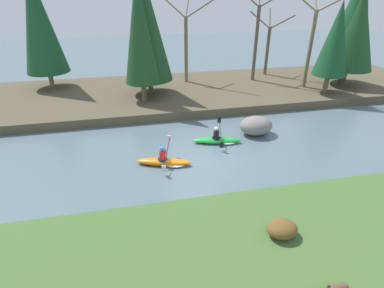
{
  "coord_description": "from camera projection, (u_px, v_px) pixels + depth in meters",
  "views": [
    {
      "loc": [
        -2.9,
        -12.6,
        7.88
      ],
      "look_at": [
        -0.0,
        0.9,
        0.55
      ],
      "focal_mm": 28.0,
      "sensor_mm": 36.0,
      "label": 1
    }
  ],
  "objects": [
    {
      "name": "ground_plane",
      "position": [
        196.0,
        162.0,
        15.12
      ],
      "size": [
        90.0,
        90.0,
        0.0
      ],
      "primitive_type": "plane",
      "color": "slate"
    },
    {
      "name": "riverbank_near",
      "position": [
        249.0,
        273.0,
        8.78
      ],
      "size": [
        44.0,
        6.56,
        0.83
      ],
      "color": "#476B33",
      "rests_on": "ground"
    },
    {
      "name": "riverbank_far",
      "position": [
        168.0,
        93.0,
        23.76
      ],
      "size": [
        44.0,
        9.77,
        0.6
      ],
      "color": "brown",
      "rests_on": "ground"
    },
    {
      "name": "conifer_tree_far_left",
      "position": [
        38.0,
        21.0,
        21.83
      ],
      "size": [
        3.19,
        3.19,
        8.68
      ],
      "color": "#7A664C",
      "rests_on": "riverbank_far"
    },
    {
      "name": "conifer_tree_left",
      "position": [
        139.0,
        31.0,
        19.34
      ],
      "size": [
        2.4,
        2.4,
        8.05
      ],
      "color": "brown",
      "rests_on": "riverbank_far"
    },
    {
      "name": "conifer_tree_mid_left",
      "position": [
        147.0,
        30.0,
        20.74
      ],
      "size": [
        3.39,
        3.39,
        8.02
      ],
      "color": "brown",
      "rests_on": "riverbank_far"
    },
    {
      "name": "conifer_tree_centre",
      "position": [
        336.0,
        39.0,
        21.19
      ],
      "size": [
        2.44,
        2.44,
        6.51
      ],
      "color": "brown",
      "rests_on": "riverbank_far"
    },
    {
      "name": "conifer_tree_mid_right",
      "position": [
        356.0,
        29.0,
        22.87
      ],
      "size": [
        3.68,
        3.68,
        7.34
      ],
      "color": "brown",
      "rests_on": "riverbank_far"
    },
    {
      "name": "conifer_tree_right",
      "position": [
        355.0,
        16.0,
        22.82
      ],
      "size": [
        3.51,
        3.51,
        8.91
      ],
      "color": "brown",
      "rests_on": "riverbank_far"
    },
    {
      "name": "bare_tree_upstream",
      "position": [
        186.0,
        42.0,
        24.18
      ],
      "size": [
        3.8,
        3.76,
        6.92
      ],
      "color": "#7A664C",
      "rests_on": "riverbank_far"
    },
    {
      "name": "bare_tree_mid_upstream",
      "position": [
        257.0,
        35.0,
        24.44
      ],
      "size": [
        4.33,
        4.28,
        7.93
      ],
      "color": "brown",
      "rests_on": "riverbank_far"
    },
    {
      "name": "bare_tree_mid_downstream",
      "position": [
        268.0,
        45.0,
        26.61
      ],
      "size": [
        3.05,
        3.01,
        5.49
      ],
      "color": "brown",
      "rests_on": "riverbank_far"
    },
    {
      "name": "bare_tree_downstream",
      "position": [
        311.0,
        40.0,
        22.74
      ],
      "size": [
        4.19,
        4.15,
        7.67
      ],
      "color": "#7A664C",
      "rests_on": "riverbank_far"
    },
    {
      "name": "shrub_clump_second",
      "position": [
        282.0,
        229.0,
        9.43
      ],
      "size": [
        0.99,
        0.83,
        0.54
      ],
      "color": "brown",
      "rests_on": "riverbank_near"
    },
    {
      "name": "kayaker_lead",
      "position": [
        219.0,
        140.0,
        16.83
      ],
      "size": [
        2.79,
        2.06,
        1.2
      ],
      "rotation": [
        0.0,
        0.0,
        -0.21
      ],
      "color": "green",
      "rests_on": "ground"
    },
    {
      "name": "kayaker_middle",
      "position": [
        166.0,
        161.0,
        14.77
      ],
      "size": [
        2.77,
        2.03,
        1.2
      ],
      "rotation": [
        0.0,
        0.0,
        -0.29
      ],
      "color": "orange",
      "rests_on": "ground"
    },
    {
      "name": "boulder_midstream",
      "position": [
        256.0,
        126.0,
        17.69
      ],
      "size": [
        1.95,
        1.53,
        1.1
      ],
      "color": "gray",
      "rests_on": "ground"
    }
  ]
}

